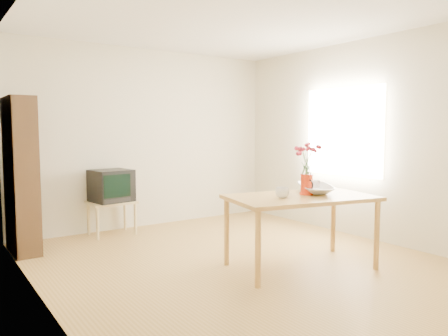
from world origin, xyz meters
TOP-DOWN VIEW (x-y plane):
  - room at (0.03, 0.00)m, footprint 4.50×4.50m
  - table at (0.41, -0.50)m, footprint 1.62×1.13m
  - tv_stand at (-0.70, 1.97)m, footprint 0.60×0.45m
  - bookshelf at (-1.85, 1.75)m, footprint 0.28×0.70m
  - pitcher at (0.52, -0.47)m, footprint 0.14×0.22m
  - flowers at (0.52, -0.47)m, footprint 0.25×0.25m
  - mug at (0.16, -0.49)m, footprint 0.15×0.15m
  - bowl at (0.73, -0.39)m, footprint 0.70×0.70m
  - teacup_a at (0.69, -0.39)m, footprint 0.09×0.09m
  - teacup_b at (0.78, -0.37)m, footprint 0.10×0.10m
  - television at (-0.70, 1.98)m, footprint 0.55×0.52m

SIDE VIEW (x-z plane):
  - tv_stand at x=-0.70m, z-range 0.16..0.62m
  - table at x=0.41m, z-range 0.30..1.05m
  - television at x=-0.70m, z-range 0.46..0.89m
  - mug at x=0.16m, z-range 0.75..0.86m
  - bookshelf at x=-1.85m, z-range -0.06..1.74m
  - pitcher at x=0.52m, z-range 0.74..0.96m
  - teacup_b at x=0.78m, z-range 0.91..0.98m
  - teacup_a at x=0.69m, z-range 0.91..0.98m
  - bowl at x=0.73m, z-range 0.75..1.23m
  - flowers at x=0.52m, z-range 0.96..1.31m
  - room at x=0.03m, z-range -0.95..3.55m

